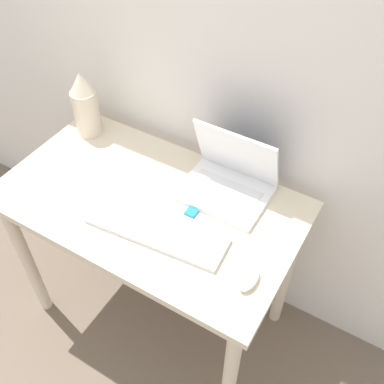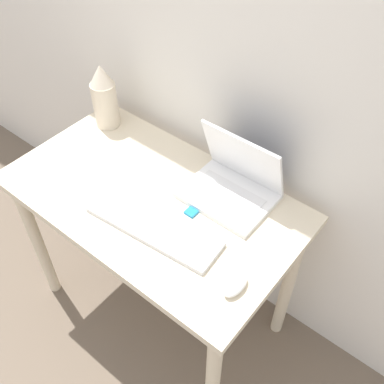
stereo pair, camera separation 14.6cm
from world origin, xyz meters
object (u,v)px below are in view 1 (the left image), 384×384
at_px(vase, 85,105).
at_px(mouse, 249,279).
at_px(laptop, 229,179).
at_px(mp3_player, 194,209).
at_px(keyboard, 157,230).

bearing_deg(vase, mouse, -20.03).
distance_m(laptop, vase, 0.64).
bearing_deg(mouse, mp3_player, 150.38).
relative_size(mouse, mp3_player, 1.46).
xyz_separation_m(laptop, mouse, (0.23, -0.31, -0.04)).
xyz_separation_m(mouse, mp3_player, (-0.29, 0.16, -0.01)).
xyz_separation_m(keyboard, mp3_player, (0.05, 0.14, -0.01)).
distance_m(laptop, mp3_player, 0.17).
distance_m(keyboard, mouse, 0.34).
height_order(vase, mp3_player, vase).
distance_m(vase, mp3_player, 0.62).
bearing_deg(keyboard, vase, 150.50).
bearing_deg(vase, mp3_player, -14.81).
xyz_separation_m(keyboard, mouse, (0.34, -0.02, 0.01)).
bearing_deg(laptop, mp3_player, -110.17).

